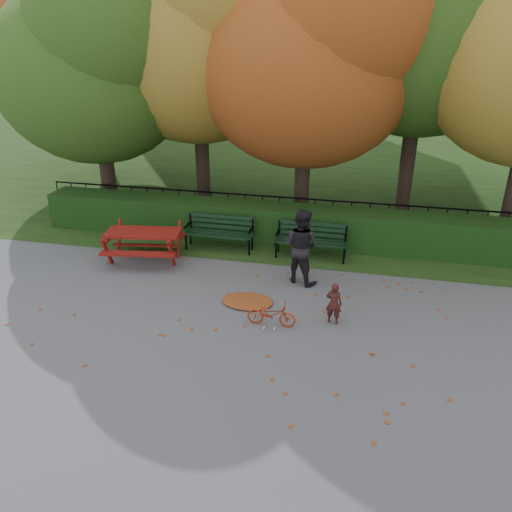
% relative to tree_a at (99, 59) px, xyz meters
% --- Properties ---
extents(ground, '(90.00, 90.00, 0.00)m').
position_rel_tree_a_xyz_m(ground, '(5.19, -5.58, -4.52)').
color(ground, slate).
rests_on(ground, ground).
extents(grass_strip, '(90.00, 90.00, 0.00)m').
position_rel_tree_a_xyz_m(grass_strip, '(5.19, 8.42, -4.52)').
color(grass_strip, '#1A3511').
rests_on(grass_strip, ground).
extents(building_right, '(9.00, 6.00, 12.00)m').
position_rel_tree_a_xyz_m(building_right, '(13.19, 22.42, 1.48)').
color(building_right, tan).
rests_on(building_right, ground).
extents(hedge, '(13.00, 0.90, 1.00)m').
position_rel_tree_a_xyz_m(hedge, '(5.19, -1.08, -4.02)').
color(hedge, black).
rests_on(hedge, ground).
extents(iron_fence, '(14.00, 0.04, 1.02)m').
position_rel_tree_a_xyz_m(iron_fence, '(5.19, -0.28, -3.98)').
color(iron_fence, black).
rests_on(iron_fence, ground).
extents(tree_a, '(5.88, 5.60, 7.48)m').
position_rel_tree_a_xyz_m(tree_a, '(0.00, 0.00, 0.00)').
color(tree_a, '#32221B').
rests_on(tree_a, ground).
extents(tree_b, '(6.72, 6.40, 8.79)m').
position_rel_tree_a_xyz_m(tree_b, '(2.74, 1.17, 0.88)').
color(tree_b, '#32221B').
rests_on(tree_b, ground).
extents(tree_c, '(6.30, 6.00, 8.00)m').
position_rel_tree_a_xyz_m(tree_c, '(6.02, 0.38, 0.30)').
color(tree_c, '#32221B').
rests_on(tree_c, ground).
extents(tree_d, '(7.14, 6.80, 9.58)m').
position_rel_tree_a_xyz_m(tree_d, '(9.07, 1.65, 1.46)').
color(tree_d, '#32221B').
rests_on(tree_d, ground).
extents(tree_f, '(6.93, 6.60, 9.19)m').
position_rel_tree_a_xyz_m(tree_f, '(-1.94, 3.66, 1.17)').
color(tree_f, '#32221B').
rests_on(tree_f, ground).
extents(bench_left, '(1.80, 0.57, 0.88)m').
position_rel_tree_a_xyz_m(bench_left, '(3.89, -1.88, -4.00)').
color(bench_left, black).
rests_on(bench_left, ground).
extents(bench_right, '(1.80, 0.57, 0.88)m').
position_rel_tree_a_xyz_m(bench_right, '(6.29, -1.88, -4.00)').
color(bench_right, black).
rests_on(bench_right, ground).
extents(picnic_table, '(2.01, 1.72, 0.88)m').
position_rel_tree_a_xyz_m(picnic_table, '(2.25, -2.99, -3.92)').
color(picnic_table, maroon).
rests_on(picnic_table, ground).
extents(leaf_pile, '(1.29, 1.08, 0.08)m').
position_rel_tree_a_xyz_m(leaf_pile, '(5.25, -4.51, -4.48)').
color(leaf_pile, maroon).
rests_on(leaf_pile, ground).
extents(leaf_scatter, '(9.00, 5.70, 0.01)m').
position_rel_tree_a_xyz_m(leaf_scatter, '(5.19, -5.28, -4.51)').
color(leaf_scatter, maroon).
rests_on(leaf_scatter, ground).
extents(child, '(0.35, 0.26, 0.88)m').
position_rel_tree_a_xyz_m(child, '(7.09, -4.91, -4.08)').
color(child, '#421915').
rests_on(child, ground).
extents(adult, '(1.05, 0.95, 1.75)m').
position_rel_tree_a_xyz_m(adult, '(6.20, -3.28, -3.64)').
color(adult, black).
rests_on(adult, ground).
extents(bicycle, '(0.97, 0.34, 0.51)m').
position_rel_tree_a_xyz_m(bicycle, '(5.91, -5.26, -4.27)').
color(bicycle, '#AE2D10').
rests_on(bicycle, ground).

